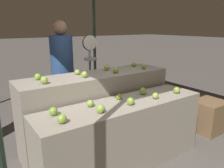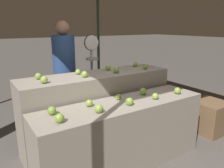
% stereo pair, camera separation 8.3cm
% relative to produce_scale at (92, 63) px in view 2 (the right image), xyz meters
% --- Properties ---
extents(ground_plane, '(60.00, 60.00, 0.00)m').
position_rel_produce_scale_xyz_m(ground_plane, '(-0.21, -1.15, -1.09)').
color(ground_plane, '#59544F').
extents(display_counter_front, '(2.09, 0.55, 0.80)m').
position_rel_produce_scale_xyz_m(display_counter_front, '(-0.21, -1.15, -0.69)').
color(display_counter_front, gray).
rests_on(display_counter_front, ground_plane).
extents(display_counter_back, '(2.09, 0.55, 1.03)m').
position_rel_produce_scale_xyz_m(display_counter_back, '(-0.21, -0.55, -0.57)').
color(display_counter_back, gray).
rests_on(display_counter_back, ground_plane).
extents(apple_front_0, '(0.09, 0.09, 0.09)m').
position_rel_produce_scale_xyz_m(apple_front_0, '(-1.01, -1.26, -0.24)').
color(apple_front_0, '#84AD3D').
rests_on(apple_front_0, display_counter_front).
extents(apple_front_1, '(0.09, 0.09, 0.09)m').
position_rel_produce_scale_xyz_m(apple_front_1, '(-0.59, -1.26, -0.24)').
color(apple_front_1, '#8EB247').
rests_on(apple_front_1, display_counter_front).
extents(apple_front_2, '(0.09, 0.09, 0.09)m').
position_rel_produce_scale_xyz_m(apple_front_2, '(-0.20, -1.25, -0.24)').
color(apple_front_2, '#84AD3D').
rests_on(apple_front_2, display_counter_front).
extents(apple_front_3, '(0.08, 0.08, 0.08)m').
position_rel_produce_scale_xyz_m(apple_front_3, '(0.18, -1.26, -0.25)').
color(apple_front_3, '#8EB247').
rests_on(apple_front_3, display_counter_front).
extents(apple_front_4, '(0.09, 0.09, 0.09)m').
position_rel_produce_scale_xyz_m(apple_front_4, '(0.57, -1.26, -0.24)').
color(apple_front_4, '#84AD3D').
rests_on(apple_front_4, display_counter_front).
extents(apple_front_5, '(0.09, 0.09, 0.09)m').
position_rel_produce_scale_xyz_m(apple_front_5, '(-1.01, -1.05, -0.24)').
color(apple_front_5, '#7AA338').
rests_on(apple_front_5, display_counter_front).
extents(apple_front_6, '(0.08, 0.08, 0.08)m').
position_rel_produce_scale_xyz_m(apple_front_6, '(-0.59, -1.04, -0.25)').
color(apple_front_6, '#8EB247').
rests_on(apple_front_6, display_counter_front).
extents(apple_front_7, '(0.07, 0.07, 0.07)m').
position_rel_produce_scale_xyz_m(apple_front_7, '(-0.20, -1.04, -0.25)').
color(apple_front_7, '#7AA338').
rests_on(apple_front_7, display_counter_front).
extents(apple_front_8, '(0.09, 0.09, 0.09)m').
position_rel_produce_scale_xyz_m(apple_front_8, '(0.18, -1.04, -0.24)').
color(apple_front_8, '#84AD3D').
rests_on(apple_front_8, display_counter_front).
extents(apple_back_0, '(0.08, 0.08, 0.08)m').
position_rel_produce_scale_xyz_m(apple_back_0, '(-0.96, -0.67, -0.01)').
color(apple_back_0, '#8EB247').
rests_on(apple_back_0, display_counter_back).
extents(apple_back_1, '(0.08, 0.08, 0.08)m').
position_rel_produce_scale_xyz_m(apple_back_1, '(-0.45, -0.66, -0.01)').
color(apple_back_1, '#8EB247').
rests_on(apple_back_1, display_counter_back).
extents(apple_back_2, '(0.08, 0.08, 0.08)m').
position_rel_produce_scale_xyz_m(apple_back_2, '(0.03, -0.66, -0.01)').
color(apple_back_2, '#84AD3D').
rests_on(apple_back_2, display_counter_back).
extents(apple_back_3, '(0.07, 0.07, 0.07)m').
position_rel_produce_scale_xyz_m(apple_back_3, '(0.53, -0.67, -0.02)').
color(apple_back_3, '#7AA338').
rests_on(apple_back_3, display_counter_back).
extents(apple_back_4, '(0.08, 0.08, 0.08)m').
position_rel_produce_scale_xyz_m(apple_back_4, '(-0.96, -0.44, -0.02)').
color(apple_back_4, '#84AD3D').
rests_on(apple_back_4, display_counter_back).
extents(apple_back_5, '(0.07, 0.07, 0.07)m').
position_rel_produce_scale_xyz_m(apple_back_5, '(-0.45, -0.45, -0.02)').
color(apple_back_5, '#8EB247').
rests_on(apple_back_5, display_counter_back).
extents(apple_back_6, '(0.08, 0.08, 0.08)m').
position_rel_produce_scale_xyz_m(apple_back_6, '(0.03, -0.44, -0.01)').
color(apple_back_6, '#8EB247').
rests_on(apple_back_6, display_counter_back).
extents(apple_back_7, '(0.07, 0.07, 0.07)m').
position_rel_produce_scale_xyz_m(apple_back_7, '(0.53, -0.44, -0.02)').
color(apple_back_7, '#7AA338').
rests_on(apple_back_7, display_counter_back).
extents(produce_scale, '(0.24, 0.20, 1.52)m').
position_rel_produce_scale_xyz_m(produce_scale, '(0.00, 0.00, 0.00)').
color(produce_scale, '#99999E').
rests_on(produce_scale, ground_plane).
extents(person_vendor_at_scale, '(0.39, 0.39, 1.74)m').
position_rel_produce_scale_xyz_m(person_vendor_at_scale, '(-0.33, 0.34, -0.08)').
color(person_vendor_at_scale, '#2D2D38').
rests_on(person_vendor_at_scale, ground_plane).
extents(wooden_crate_side, '(0.50, 0.50, 0.50)m').
position_rel_produce_scale_xyz_m(wooden_crate_side, '(1.46, -1.19, -0.84)').
color(wooden_crate_side, brown).
rests_on(wooden_crate_side, ground_plane).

